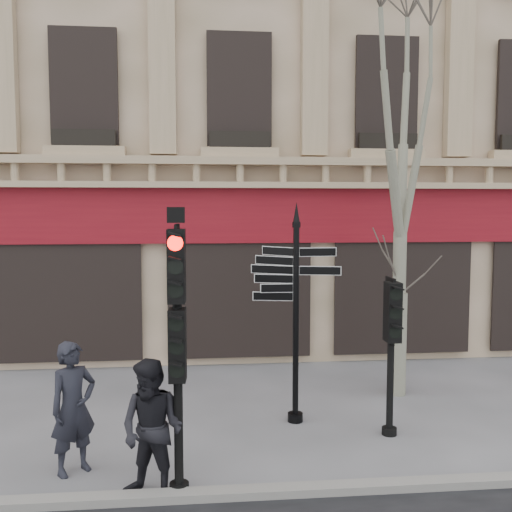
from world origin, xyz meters
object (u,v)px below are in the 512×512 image
at_px(pedestrian_b, 152,430).
at_px(traffic_signal_main, 177,315).
at_px(fingerpost, 296,276).
at_px(traffic_signal_secondary, 391,329).
at_px(plane_tree, 403,112).
at_px(pedestrian_a, 73,408).

bearing_deg(pedestrian_b, traffic_signal_main, 43.30).
height_order(fingerpost, traffic_signal_secondary, fingerpost).
height_order(traffic_signal_main, plane_tree, plane_tree).
distance_m(traffic_signal_main, pedestrian_b, 1.51).
relative_size(fingerpost, pedestrian_b, 2.12).
bearing_deg(pedestrian_a, traffic_signal_main, -66.46).
distance_m(traffic_signal_secondary, pedestrian_a, 5.07).
bearing_deg(pedestrian_b, traffic_signal_secondary, 50.90).
height_order(traffic_signal_main, traffic_signal_secondary, traffic_signal_main).
relative_size(traffic_signal_secondary, pedestrian_b, 1.40).
xyz_separation_m(plane_tree, pedestrian_b, (-4.59, -3.73, -4.72)).
bearing_deg(fingerpost, traffic_signal_main, -108.53).
relative_size(traffic_signal_secondary, pedestrian_a, 1.36).
bearing_deg(pedestrian_a, plane_tree, -13.57).
height_order(plane_tree, pedestrian_a, plane_tree).
bearing_deg(pedestrian_b, plane_tree, 65.27).
bearing_deg(traffic_signal_main, traffic_signal_secondary, 27.97).
distance_m(traffic_signal_secondary, pedestrian_b, 4.22).
xyz_separation_m(fingerpost, traffic_signal_main, (-1.95, -2.36, -0.21)).
relative_size(fingerpost, traffic_signal_secondary, 1.51).
distance_m(traffic_signal_secondary, plane_tree, 4.41).
height_order(traffic_signal_secondary, plane_tree, plane_tree).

